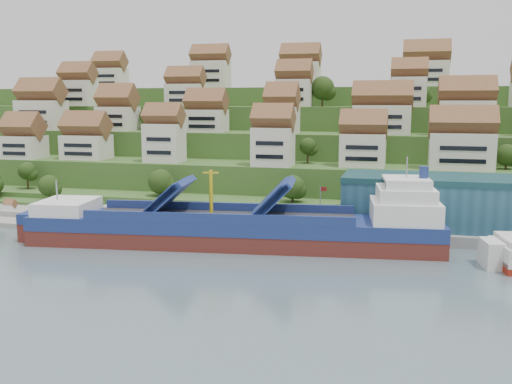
# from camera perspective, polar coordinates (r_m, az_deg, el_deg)

# --- Properties ---
(ground) EXTENTS (300.00, 300.00, 0.00)m
(ground) POSITION_cam_1_polar(r_m,az_deg,el_deg) (108.12, -3.93, -5.25)
(ground) COLOR slate
(ground) RESTS_ON ground
(quay) EXTENTS (180.00, 14.00, 2.20)m
(quay) POSITION_cam_1_polar(r_m,az_deg,el_deg) (117.86, 7.70, -3.55)
(quay) COLOR gray
(quay) RESTS_ON ground
(hillside) EXTENTS (260.00, 128.00, 31.00)m
(hillside) POSITION_cam_1_polar(r_m,az_deg,el_deg) (206.16, 5.25, 4.61)
(hillside) COLOR #2D4C1E
(hillside) RESTS_ON ground
(hillside_village) EXTENTS (157.59, 62.09, 28.97)m
(hillside_village) POSITION_cam_1_polar(r_m,az_deg,el_deg) (162.24, 3.64, 8.12)
(hillside_village) COLOR beige
(hillside_village) RESTS_ON ground
(hillside_trees) EXTENTS (142.07, 62.26, 29.97)m
(hillside_trees) POSITION_cam_1_polar(r_m,az_deg,el_deg) (151.45, -1.78, 5.50)
(hillside_trees) COLOR #284316
(hillside_trees) RESTS_ON ground
(warehouse) EXTENTS (60.00, 15.00, 10.00)m
(warehouse) POSITION_cam_1_polar(r_m,az_deg,el_deg) (119.30, 23.33, -1.08)
(warehouse) COLOR #265369
(warehouse) RESTS_ON quay
(flagpole) EXTENTS (1.28, 0.16, 8.00)m
(flagpole) POSITION_cam_1_polar(r_m,az_deg,el_deg) (112.09, 6.49, -1.17)
(flagpole) COLOR gray
(flagpole) RESTS_ON quay
(cargo_ship) EXTENTS (77.07, 21.08, 16.88)m
(cargo_ship) POSITION_cam_1_polar(r_m,az_deg,el_deg) (106.02, -1.27, -3.72)
(cargo_ship) COLOR #56211A
(cargo_ship) RESTS_ON ground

